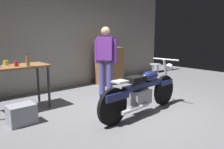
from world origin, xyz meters
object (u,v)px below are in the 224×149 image
Objects in this scene: mug_red_diner at (16,64)px; mug_yellow_tall at (6,63)px; person_standing at (106,58)px; motorcycle at (142,91)px; shop_stool at (155,69)px; wooden_dresser at (110,66)px; bottle at (28,61)px; storage_bin at (22,114)px.

mug_red_diner is 0.31m from mug_yellow_tall.
person_standing reaches higher than mug_red_diner.
shop_stool is (2.10, 1.34, 0.05)m from motorcycle.
mug_yellow_tall is at bearing 171.66° from shop_stool.
shop_stool is at bearing -52.66° from wooden_dresser.
mug_red_diner is at bearing 175.80° from shop_stool.
person_standing reaches higher than bottle.
mug_red_diner is (-1.74, 1.63, 0.50)m from motorcycle.
wooden_dresser is (1.27, 2.43, 0.10)m from motorcycle.
shop_stool is 4.04m from storage_bin.
motorcycle is at bearing -43.09° from mug_red_diner.
bottle is (-1.57, 1.49, 0.55)m from motorcycle.
person_standing is 1.52× the size of wooden_dresser.
motorcycle is 2.71m from mug_yellow_tall.
wooden_dresser is (-0.83, 1.09, 0.05)m from shop_stool.
wooden_dresser is 4.56× the size of bottle.
shop_stool is 5.42× the size of mug_yellow_tall.
person_standing is at bearing 12.29° from storage_bin.
shop_stool is 4.00m from mug_yellow_tall.
person_standing is at bearing -11.47° from mug_yellow_tall.
shop_stool is (1.77, -0.14, -0.43)m from person_standing.
person_standing is 1.82m from shop_stool.
mug_red_diner is at bearing 55.50° from person_standing.
mug_yellow_tall is at bearing -170.71° from wooden_dresser.
storage_bin is at bearing 148.79° from motorcycle.
wooden_dresser is 9.31× the size of mug_yellow_tall.
mug_red_diner is 0.22m from bottle.
bottle is (0.17, -0.14, 0.05)m from mug_red_diner.
motorcycle is 4.98× the size of storage_bin.
person_standing is 2.61× the size of shop_stool.
mug_yellow_tall is (-3.11, -0.51, 0.40)m from wooden_dresser.
mug_red_diner is 0.88× the size of mug_yellow_tall.
wooden_dresser reaches higher than motorcycle.
wooden_dresser reaches higher than shop_stool.
storage_bin is (-3.18, -1.44, -0.38)m from wooden_dresser.
wooden_dresser is at bearing 127.34° from shop_stool.
wooden_dresser is at bearing 58.59° from motorcycle.
motorcycle is 1.59m from person_standing.
storage_bin is (-4.01, -0.35, -0.33)m from shop_stool.
mug_yellow_tall is (-0.10, 0.30, -0.00)m from mug_red_diner.
motorcycle is at bearing -43.54° from bottle.
mug_yellow_tall reaches higher than shop_stool.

